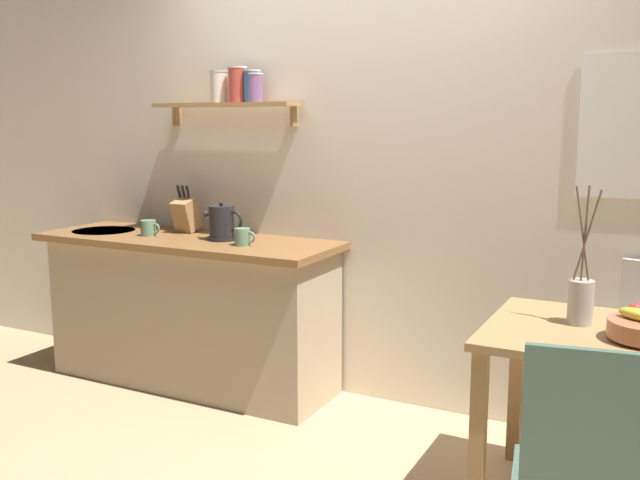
{
  "coord_description": "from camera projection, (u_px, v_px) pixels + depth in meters",
  "views": [
    {
      "loc": [
        1.54,
        -2.93,
        1.55
      ],
      "look_at": [
        -0.1,
        0.25,
        0.95
      ],
      "focal_mm": 39.64,
      "sensor_mm": 36.0,
      "label": 1
    }
  ],
  "objects": [
    {
      "name": "kitchen_counter",
      "position": [
        190.0,
        310.0,
        4.18
      ],
      "size": [
        1.83,
        0.63,
        0.89
      ],
      "color": "tan",
      "rests_on": "ground_plane"
    },
    {
      "name": "back_wall",
      "position": [
        405.0,
        160.0,
        3.78
      ],
      "size": [
        6.8,
        0.11,
        2.7
      ],
      "color": "silver",
      "rests_on": "ground_plane"
    },
    {
      "name": "twig_vase",
      "position": [
        581.0,
        300.0,
        2.79
      ],
      "size": [
        0.1,
        0.1,
        0.55
      ],
      "color": "#B7B2A8",
      "rests_on": "dining_table"
    },
    {
      "name": "coffee_mug_by_sink",
      "position": [
        149.0,
        228.0,
        4.14
      ],
      "size": [
        0.13,
        0.09,
        0.09
      ],
      "color": "slate",
      "rests_on": "kitchen_counter"
    },
    {
      "name": "electric_kettle",
      "position": [
        222.0,
        223.0,
        3.99
      ],
      "size": [
        0.25,
        0.17,
        0.22
      ],
      "color": "black",
      "rests_on": "kitchen_counter"
    },
    {
      "name": "ground_plane",
      "position": [
        315.0,
        436.0,
        3.52
      ],
      "size": [
        14.0,
        14.0,
        0.0
      ],
      "primitive_type": "plane",
      "color": "tan"
    },
    {
      "name": "knife_block",
      "position": [
        186.0,
        214.0,
        4.26
      ],
      "size": [
        0.12,
        0.17,
        0.29
      ],
      "color": "tan",
      "rests_on": "kitchen_counter"
    },
    {
      "name": "wall_shelf",
      "position": [
        232.0,
        92.0,
        4.03
      ],
      "size": [
        0.93,
        0.2,
        0.33
      ],
      "color": "tan"
    },
    {
      "name": "dining_chair_near",
      "position": [
        583.0,
        477.0,
        2.09
      ],
      "size": [
        0.48,
        0.49,
        0.94
      ],
      "color": "#4C6B5B",
      "rests_on": "ground_plane"
    },
    {
      "name": "dining_table",
      "position": [
        624.0,
        364.0,
        2.69
      ],
      "size": [
        1.03,
        0.77,
        0.76
      ],
      "color": "tan",
      "rests_on": "ground_plane"
    },
    {
      "name": "coffee_mug_spare",
      "position": [
        243.0,
        237.0,
        3.82
      ],
      "size": [
        0.13,
        0.09,
        0.09
      ],
      "color": "slate",
      "rests_on": "kitchen_counter"
    }
  ]
}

